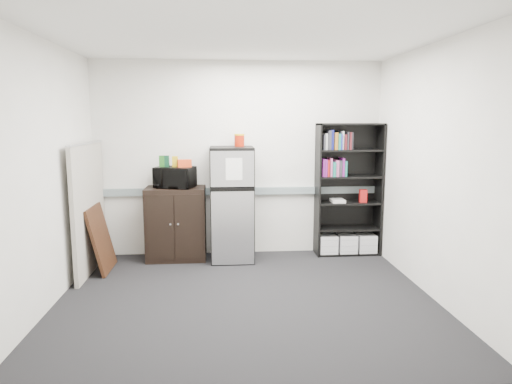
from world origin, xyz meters
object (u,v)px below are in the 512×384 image
microwave (175,177)px  cabinet (176,223)px  bookshelf (348,191)px  refrigerator (232,204)px  cubicle_partition (89,208)px

microwave → cabinet: bearing=107.3°
bookshelf → cabinet: bookshelf is taller
cabinet → refrigerator: (0.76, -0.08, 0.27)m
cubicle_partition → refrigerator: bearing=10.8°
bookshelf → refrigerator: (-1.64, -0.14, -0.14)m
bookshelf → cabinet: bearing=-178.5°
cabinet → microwave: bearing=-90.0°
cubicle_partition → refrigerator: cubicle_partition is taller
cubicle_partition → microwave: 1.15m
cabinet → microwave: 0.64m
cubicle_partition → refrigerator: size_ratio=1.05×
bookshelf → cabinet: (-2.40, -0.06, -0.42)m
refrigerator → bookshelf: bearing=5.1°
bookshelf → cabinet: size_ratio=1.86×
cabinet → cubicle_partition: bearing=-157.8°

